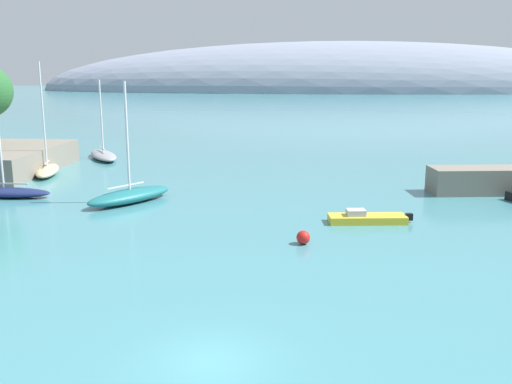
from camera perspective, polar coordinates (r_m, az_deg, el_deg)
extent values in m
plane|color=teal|center=(21.06, -4.56, -16.56)|extent=(600.00, 600.00, 0.00)
ellipsoid|color=gray|center=(257.83, 8.59, 9.97)|extent=(270.80, 65.86, 42.78)
ellipsoid|color=#C6B284|center=(58.49, -20.15, 2.02)|extent=(3.70, 6.93, 0.88)
cylinder|color=silver|center=(57.84, -20.55, 7.26)|extent=(0.16, 0.16, 9.86)
cube|color=silver|center=(58.66, -20.17, 2.84)|extent=(0.92, 2.91, 0.10)
ellipsoid|color=gray|center=(67.08, -15.03, 3.57)|extent=(6.28, 8.46, 0.82)
cylinder|color=silver|center=(66.58, -15.24, 7.34)|extent=(0.19, 0.19, 8.03)
cube|color=silver|center=(67.34, -15.12, 4.26)|extent=(1.98, 3.32, 0.10)
ellipsoid|color=#1E6B70|center=(44.78, -12.51, -0.38)|extent=(6.26, 7.50, 1.04)
cylinder|color=silver|center=(44.02, -12.79, 5.46)|extent=(0.19, 0.19, 8.15)
cube|color=silver|center=(44.40, -12.91, 0.64)|extent=(2.03, 2.82, 0.10)
ellipsoid|color=navy|center=(49.86, -23.88, -0.03)|extent=(7.66, 2.22, 0.76)
cube|color=silver|center=(49.56, -23.61, 0.78)|extent=(3.43, 0.16, 0.10)
cube|color=yellow|center=(38.87, 11.07, -2.66)|extent=(5.29, 2.15, 0.51)
cube|color=black|center=(39.55, 15.08, -2.41)|extent=(0.48, 0.41, 0.46)
cube|color=#B2B7C1|center=(38.60, 9.98, -2.03)|extent=(1.33, 1.09, 0.40)
sphere|color=red|center=(33.65, 4.76, -4.55)|extent=(0.82, 0.82, 0.82)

